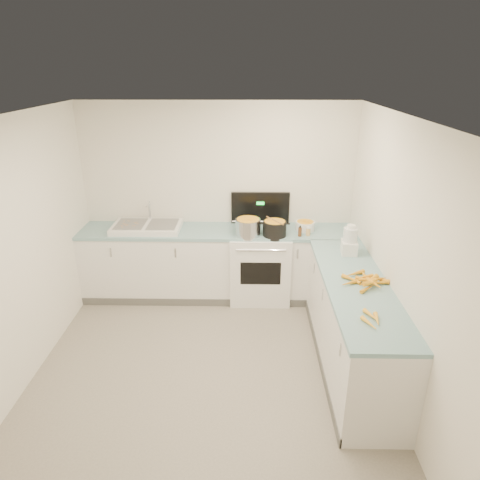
{
  "coord_description": "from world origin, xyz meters",
  "views": [
    {
      "loc": [
        0.38,
        -3.38,
        2.9
      ],
      "look_at": [
        0.3,
        1.1,
        1.05
      ],
      "focal_mm": 32.0,
      "sensor_mm": 36.0,
      "label": 1
    }
  ],
  "objects_px": {
    "stove": "(260,264)",
    "steel_pot": "(248,228)",
    "black_pot": "(275,229)",
    "food_processor": "(350,241)",
    "sink": "(147,227)",
    "mixing_bowl": "(305,226)",
    "spice_jar": "(308,232)",
    "extract_bottle": "(300,232)"
  },
  "relations": [
    {
      "from": "black_pot",
      "to": "food_processor",
      "type": "xyz_separation_m",
      "value": [
        0.8,
        -0.53,
        0.06
      ]
    },
    {
      "from": "stove",
      "to": "steel_pot",
      "type": "distance_m",
      "value": 0.6
    },
    {
      "from": "steel_pot",
      "to": "mixing_bowl",
      "type": "height_order",
      "value": "steel_pot"
    },
    {
      "from": "sink",
      "to": "spice_jar",
      "type": "xyz_separation_m",
      "value": [
        2.03,
        -0.17,
        0.01
      ]
    },
    {
      "from": "spice_jar",
      "to": "food_processor",
      "type": "height_order",
      "value": "food_processor"
    },
    {
      "from": "steel_pot",
      "to": "black_pot",
      "type": "bearing_deg",
      "value": -2.18
    },
    {
      "from": "black_pot",
      "to": "spice_jar",
      "type": "distance_m",
      "value": 0.42
    },
    {
      "from": "sink",
      "to": "mixing_bowl",
      "type": "bearing_deg",
      "value": 0.59
    },
    {
      "from": "sink",
      "to": "spice_jar",
      "type": "distance_m",
      "value": 2.04
    },
    {
      "from": "sink",
      "to": "steel_pot",
      "type": "distance_m",
      "value": 1.3
    },
    {
      "from": "mixing_bowl",
      "to": "spice_jar",
      "type": "bearing_deg",
      "value": -84.95
    },
    {
      "from": "stove",
      "to": "food_processor",
      "type": "relative_size",
      "value": 4.0
    },
    {
      "from": "mixing_bowl",
      "to": "extract_bottle",
      "type": "distance_m",
      "value": 0.24
    },
    {
      "from": "stove",
      "to": "food_processor",
      "type": "height_order",
      "value": "stove"
    },
    {
      "from": "mixing_bowl",
      "to": "extract_bottle",
      "type": "bearing_deg",
      "value": -112.22
    },
    {
      "from": "steel_pot",
      "to": "spice_jar",
      "type": "xyz_separation_m",
      "value": [
        0.74,
        -0.0,
        -0.05
      ]
    },
    {
      "from": "sink",
      "to": "steel_pot",
      "type": "relative_size",
      "value": 2.78
    },
    {
      "from": "black_pot",
      "to": "mixing_bowl",
      "type": "xyz_separation_m",
      "value": [
        0.4,
        0.2,
        -0.03
      ]
    },
    {
      "from": "steel_pot",
      "to": "sink",
      "type": "bearing_deg",
      "value": 172.66
    },
    {
      "from": "mixing_bowl",
      "to": "steel_pot",
      "type": "bearing_deg",
      "value": -165.53
    },
    {
      "from": "sink",
      "to": "mixing_bowl",
      "type": "relative_size",
      "value": 3.54
    },
    {
      "from": "sink",
      "to": "spice_jar",
      "type": "height_order",
      "value": "sink"
    },
    {
      "from": "stove",
      "to": "extract_bottle",
      "type": "xyz_separation_m",
      "value": [
        0.48,
        -0.18,
        0.52
      ]
    },
    {
      "from": "stove",
      "to": "steel_pot",
      "type": "xyz_separation_m",
      "value": [
        -0.16,
        -0.15,
        0.56
      ]
    },
    {
      "from": "stove",
      "to": "sink",
      "type": "height_order",
      "value": "stove"
    },
    {
      "from": "black_pot",
      "to": "extract_bottle",
      "type": "xyz_separation_m",
      "value": [
        0.31,
        -0.02,
        -0.03
      ]
    },
    {
      "from": "stove",
      "to": "spice_jar",
      "type": "relative_size",
      "value": 14.62
    },
    {
      "from": "mixing_bowl",
      "to": "spice_jar",
      "type": "relative_size",
      "value": 2.61
    },
    {
      "from": "stove",
      "to": "mixing_bowl",
      "type": "bearing_deg",
      "value": 3.69
    },
    {
      "from": "black_pot",
      "to": "stove",
      "type": "bearing_deg",
      "value": 135.65
    },
    {
      "from": "stove",
      "to": "mixing_bowl",
      "type": "xyz_separation_m",
      "value": [
        0.57,
        0.04,
        0.52
      ]
    },
    {
      "from": "stove",
      "to": "steel_pot",
      "type": "relative_size",
      "value": 4.39
    },
    {
      "from": "food_processor",
      "to": "stove",
      "type": "bearing_deg",
      "value": 144.45
    },
    {
      "from": "spice_jar",
      "to": "steel_pot",
      "type": "bearing_deg",
      "value": 179.93
    },
    {
      "from": "sink",
      "to": "food_processor",
      "type": "xyz_separation_m",
      "value": [
        2.41,
        -0.71,
        0.11
      ]
    },
    {
      "from": "steel_pot",
      "to": "spice_jar",
      "type": "height_order",
      "value": "steel_pot"
    },
    {
      "from": "sink",
      "to": "black_pot",
      "type": "xyz_separation_m",
      "value": [
        1.62,
        -0.18,
        0.04
      ]
    },
    {
      "from": "sink",
      "to": "mixing_bowl",
      "type": "distance_m",
      "value": 2.02
    },
    {
      "from": "stove",
      "to": "spice_jar",
      "type": "height_order",
      "value": "stove"
    },
    {
      "from": "mixing_bowl",
      "to": "black_pot",
      "type": "bearing_deg",
      "value": -153.44
    },
    {
      "from": "sink",
      "to": "mixing_bowl",
      "type": "height_order",
      "value": "sink"
    },
    {
      "from": "steel_pot",
      "to": "spice_jar",
      "type": "distance_m",
      "value": 0.74
    }
  ]
}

